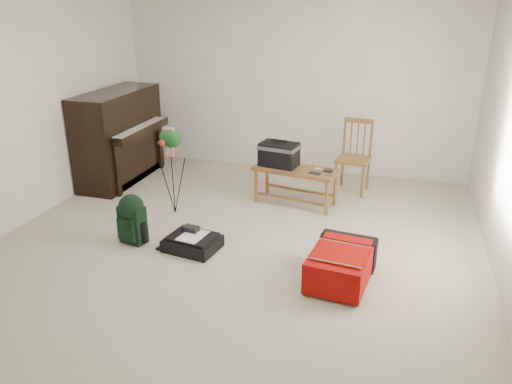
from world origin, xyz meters
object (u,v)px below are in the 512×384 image
(piano, at_px, (120,138))
(black_duffel, at_px, (192,242))
(bench, at_px, (283,160))
(flower_stand, at_px, (173,171))
(dining_chair, at_px, (354,157))
(red_suitcase, at_px, (342,262))
(green_backpack, at_px, (132,216))

(piano, relative_size, black_duffel, 2.61)
(piano, xyz_separation_m, bench, (2.37, -0.19, -0.04))
(flower_stand, bearing_deg, piano, 145.43)
(dining_chair, bearing_deg, black_duffel, -115.95)
(red_suitcase, height_order, black_duffel, red_suitcase)
(red_suitcase, height_order, green_backpack, green_backpack)
(piano, xyz_separation_m, red_suitcase, (3.32, -1.83, -0.43))
(dining_chair, height_order, green_backpack, dining_chair)
(bench, xyz_separation_m, green_backpack, (-1.25, -1.53, -0.27))
(green_backpack, bearing_deg, flower_stand, 97.15)
(dining_chair, distance_m, flower_stand, 2.38)
(piano, bearing_deg, dining_chair, 8.41)
(black_duffel, distance_m, flower_stand, 1.09)
(dining_chair, distance_m, red_suitcase, 2.32)
(green_backpack, height_order, flower_stand, flower_stand)
(green_backpack, xyz_separation_m, flower_stand, (0.08, 0.84, 0.23))
(red_suitcase, relative_size, green_backpack, 1.50)
(black_duffel, xyz_separation_m, flower_stand, (-0.58, 0.81, 0.45))
(green_backpack, bearing_deg, black_duffel, 15.55)
(flower_stand, bearing_deg, dining_chair, 36.04)
(piano, relative_size, dining_chair, 1.58)
(flower_stand, bearing_deg, red_suitcase, -22.59)
(dining_chair, height_order, flower_stand, flower_stand)
(black_duffel, distance_m, green_backpack, 0.69)
(dining_chair, height_order, red_suitcase, dining_chair)
(bench, bearing_deg, flower_stand, -139.73)
(red_suitcase, bearing_deg, flower_stand, 162.36)
(piano, bearing_deg, bench, -4.54)
(flower_stand, bearing_deg, green_backpack, -94.20)
(bench, height_order, red_suitcase, bench)
(red_suitcase, bearing_deg, piano, 157.67)
(red_suitcase, relative_size, flower_stand, 0.75)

